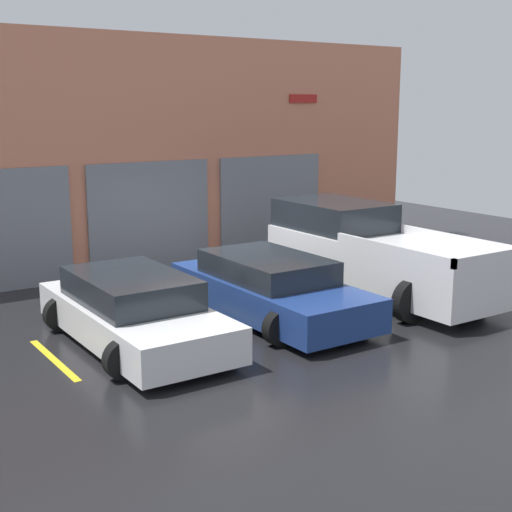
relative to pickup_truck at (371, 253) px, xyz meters
The scene contains 9 objects.
ground_plane 3.30m from the pickup_truck, 151.40° to the left, with size 28.00×28.00×0.00m, color black.
shophouse_building 5.87m from the pickup_truck, 120.20° to the left, with size 15.90×0.68×5.59m.
pickup_truck is the anchor object (origin of this frame).
sedan_white 5.60m from the pickup_truck, behind, with size 2.20×4.47×1.20m.
sedan_side 2.82m from the pickup_truck, behind, with size 2.22×4.62×1.18m.
parking_stripe_far_left 7.04m from the pickup_truck, behind, with size 0.12×2.20×0.01m, color gold.
parking_stripe_left 4.29m from the pickup_truck, behind, with size 0.12×2.20×0.01m, color gold.
parking_stripe_centre 1.67m from the pickup_truck, 168.50° to the right, with size 0.12×2.20×0.01m, color gold.
parking_stripe_right 1.67m from the pickup_truck, 11.50° to the right, with size 0.12×2.20×0.01m, color gold.
Camera 1 is at (-7.46, -12.49, 3.96)m, focal length 50.00 mm.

